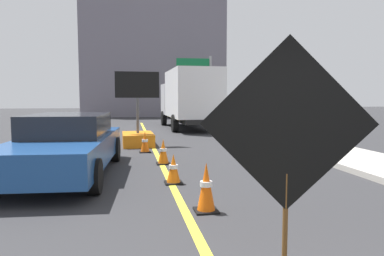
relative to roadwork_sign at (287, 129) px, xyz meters
name	(u,v)px	position (x,y,z in m)	size (l,w,h in m)	color
lane_center_stripe	(174,190)	(-0.62, 3.51, -1.47)	(0.14, 36.00, 0.01)	yellow
roadwork_sign	(287,129)	(0.00, 0.00, 0.00)	(1.59, 0.42, 2.33)	#593819
arrow_board_trailer	(138,132)	(-1.14, 9.99, -0.99)	(1.60, 1.83, 2.70)	orange
box_truck	(189,97)	(1.94, 16.59, 0.30)	(2.71, 7.03, 3.24)	black
pickup_car	(67,144)	(-2.85, 5.25, -0.77)	(2.31, 5.21, 1.38)	navy
highway_guide_sign	(201,76)	(4.14, 24.18, 1.95)	(2.79, 0.20, 5.00)	gray
far_building_block	(152,62)	(0.94, 33.47, 3.90)	(13.20, 9.25, 10.74)	slate
traffic_cone_near_sign	(206,187)	(-0.29, 2.15, -1.09)	(0.36, 0.36, 0.77)	black
traffic_cone_mid_lane	(173,169)	(-0.57, 4.01, -1.17)	(0.36, 0.36, 0.61)	black
traffic_cone_far_lane	(163,152)	(-0.57, 6.15, -1.14)	(0.36, 0.36, 0.67)	black
traffic_cone_curbside	(145,142)	(-0.96, 8.24, -1.14)	(0.36, 0.36, 0.67)	black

